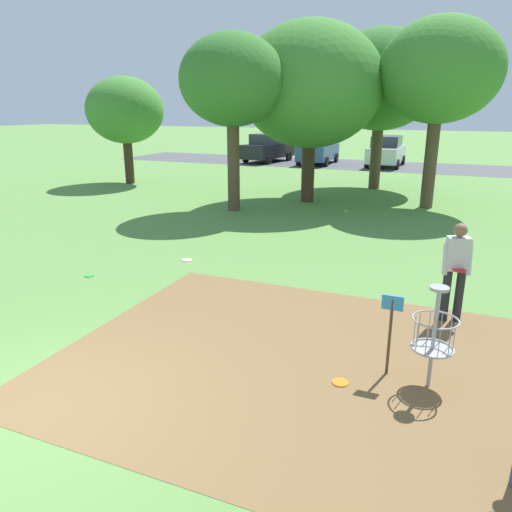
{
  "coord_description": "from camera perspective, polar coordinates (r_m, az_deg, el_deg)",
  "views": [
    {
      "loc": [
        4.37,
        -3.55,
        3.5
      ],
      "look_at": [
        1.23,
        3.95,
        1.0
      ],
      "focal_mm": 33.91,
      "sensor_mm": 36.0,
      "label": 1
    }
  ],
  "objects": [
    {
      "name": "tree_mid_left",
      "position": [
        22.41,
        14.57,
        19.41
      ],
      "size": [
        4.91,
        4.91,
        6.7
      ],
      "color": "brown",
      "rests_on": "ground"
    },
    {
      "name": "dirt_tee_pad",
      "position": [
        7.2,
        4.57,
        -12.03
      ],
      "size": [
        6.69,
        5.56,
        0.01
      ],
      "primitive_type": "cube",
      "color": "brown",
      "rests_on": "ground"
    },
    {
      "name": "disc_golf_basket",
      "position": [
        6.62,
        19.75,
        -8.49
      ],
      "size": [
        0.98,
        0.58,
        1.39
      ],
      "color": "#9E9EA3",
      "rests_on": "ground"
    },
    {
      "name": "tree_far_left",
      "position": [
        24.08,
        -15.2,
        16.21
      ],
      "size": [
        3.54,
        3.54,
        4.88
      ],
      "color": "#422D1E",
      "rests_on": "ground"
    },
    {
      "name": "frisbee_by_tee",
      "position": [
        11.1,
        -19.06,
        -2.19
      ],
      "size": [
        0.21,
        0.21,
        0.02
      ],
      "primitive_type": "cylinder",
      "color": "green",
      "rests_on": "ground"
    },
    {
      "name": "ground_plane",
      "position": [
        6.63,
        -24.76,
        -16.56
      ],
      "size": [
        160.0,
        160.0,
        0.0
      ],
      "primitive_type": "plane",
      "color": "#5B8942"
    },
    {
      "name": "player_foreground_watching",
      "position": [
        8.68,
        22.52,
        -1.21
      ],
      "size": [
        0.5,
        0.44,
        1.71
      ],
      "color": "#232328",
      "rests_on": "ground"
    },
    {
      "name": "tree_near_right",
      "position": [
        18.53,
        20.87,
        19.68
      ],
      "size": [
        4.12,
        4.12,
        6.44
      ],
      "color": "brown",
      "rests_on": "ground"
    },
    {
      "name": "parked_car_center_right",
      "position": [
        31.38,
        15.1,
        11.84
      ],
      "size": [
        2.02,
        4.22,
        1.84
      ],
      "color": "silver",
      "rests_on": "ground"
    },
    {
      "name": "frisbee_far_left",
      "position": [
        6.72,
        9.92,
        -14.49
      ],
      "size": [
        0.22,
        0.22,
        0.02
      ],
      "primitive_type": "cylinder",
      "color": "orange",
      "rests_on": "ground"
    },
    {
      "name": "frisbee_mid_grass",
      "position": [
        11.67,
        -8.18,
        -0.46
      ],
      "size": [
        0.25,
        0.25,
        0.02
      ],
      "primitive_type": "cylinder",
      "color": "white",
      "rests_on": "ground"
    },
    {
      "name": "parked_car_center_left",
      "position": [
        32.03,
        7.34,
        12.37
      ],
      "size": [
        2.01,
        4.21,
        1.84
      ],
      "color": "#2D4784",
      "rests_on": "ground"
    },
    {
      "name": "tree_near_left",
      "position": [
        18.76,
        6.46,
        19.34
      ],
      "size": [
        5.27,
        5.27,
        6.52
      ],
      "color": "#422D1E",
      "rests_on": "ground"
    },
    {
      "name": "parking_lot_strip",
      "position": [
        31.69,
        14.86,
        10.23
      ],
      "size": [
        36.0,
        6.0,
        0.01
      ],
      "primitive_type": "cube",
      "color": "#4C4C51",
      "rests_on": "ground"
    },
    {
      "name": "parked_car_leftmost",
      "position": [
        32.98,
        1.4,
        12.64
      ],
      "size": [
        2.53,
        4.46,
        1.84
      ],
      "color": "black",
      "rests_on": "ground"
    },
    {
      "name": "tree_mid_center",
      "position": [
        16.98,
        -2.8,
        19.9
      ],
      "size": [
        3.53,
        3.53,
        5.87
      ],
      "color": "brown",
      "rests_on": "ground"
    }
  ]
}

